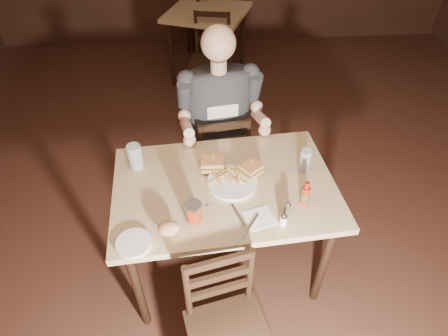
{
  "coord_description": "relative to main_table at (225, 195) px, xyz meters",
  "views": [
    {
      "loc": [
        -0.35,
        -1.59,
        2.22
      ],
      "look_at": [
        -0.25,
        -0.09,
        0.85
      ],
      "focal_mm": 30.0,
      "sensor_mm": 36.0,
      "label": 1
    }
  ],
  "objects": [
    {
      "name": "sandwich_right",
      "position": [
        0.15,
        0.07,
        0.14
      ],
      "size": [
        0.14,
        0.14,
        0.1
      ],
      "primitive_type": null,
      "rotation": [
        0.0,
        0.0,
        0.65
      ],
      "color": "tan",
      "rests_on": "dinner_plate"
    },
    {
      "name": "fries_pile",
      "position": [
        0.03,
        0.05,
        0.11
      ],
      "size": [
        0.26,
        0.19,
        0.04
      ],
      "primitive_type": null,
      "rotation": [
        0.0,
        0.0,
        0.08
      ],
      "color": "#F5BE6A",
      "rests_on": "dinner_plate"
    },
    {
      "name": "salt_shaker",
      "position": [
        0.27,
        -0.29,
        0.11
      ],
      "size": [
        0.04,
        0.04,
        0.07
      ],
      "primitive_type": null,
      "rotation": [
        0.0,
        0.0,
        0.08
      ],
      "color": "white",
      "rests_on": "main_table"
    },
    {
      "name": "ketchup_dollop",
      "position": [
        0.12,
        0.05,
        0.1
      ],
      "size": [
        0.04,
        0.04,
        0.01
      ],
      "primitive_type": "ellipsoid",
      "rotation": [
        0.0,
        0.0,
        0.08
      ],
      "color": "maroon",
      "rests_on": "dinner_plate"
    },
    {
      "name": "bread_roll",
      "position": [
        -0.29,
        -0.31,
        0.12
      ],
      "size": [
        0.11,
        0.09,
        0.06
      ],
      "primitive_type": "ellipsoid",
      "rotation": [
        0.0,
        0.0,
        0.08
      ],
      "color": "tan",
      "rests_on": "side_plate"
    },
    {
      "name": "diner",
      "position": [
        0.01,
        0.6,
        0.23
      ],
      "size": [
        0.61,
        0.52,
        0.96
      ],
      "primitive_type": null,
      "rotation": [
        0.0,
        0.0,
        0.15
      ],
      "color": "#333438",
      "rests_on": "chair_far"
    },
    {
      "name": "syrup_dispenser",
      "position": [
        -0.17,
        -0.23,
        0.14
      ],
      "size": [
        0.09,
        0.09,
        0.11
      ],
      "primitive_type": null,
      "rotation": [
        0.0,
        0.0,
        0.08
      ],
      "color": "maroon",
      "rests_on": "main_table"
    },
    {
      "name": "side_plate",
      "position": [
        -0.45,
        -0.36,
        0.09
      ],
      "size": [
        0.18,
        0.18,
        0.01
      ],
      "primitive_type": "cylinder",
      "rotation": [
        0.0,
        0.0,
        0.08
      ],
      "color": "white",
      "rests_on": "main_table"
    },
    {
      "name": "fork",
      "position": [
        0.11,
        -0.3,
        0.09
      ],
      "size": [
        0.1,
        0.15,
        0.01
      ],
      "primitive_type": "cube",
      "rotation": [
        0.0,
        0.0,
        -0.57
      ],
      "color": "silver",
      "rests_on": "napkin"
    },
    {
      "name": "pepper_shaker",
      "position": [
        0.3,
        -0.22,
        0.11
      ],
      "size": [
        0.04,
        0.04,
        0.06
      ],
      "primitive_type": null,
      "rotation": [
        0.0,
        0.0,
        0.08
      ],
      "color": "#38332D",
      "rests_on": "main_table"
    },
    {
      "name": "knife",
      "position": [
        0.04,
        -0.2,
        0.09
      ],
      "size": [
        0.08,
        0.2,
        0.0
      ],
      "primitive_type": "cube",
      "rotation": [
        0.0,
        0.0,
        0.33
      ],
      "color": "silver",
      "rests_on": "napkin"
    },
    {
      "name": "glass_right",
      "position": [
        0.46,
        0.09,
        0.15
      ],
      "size": [
        0.07,
        0.07,
        0.14
      ],
      "primitive_type": "cylinder",
      "rotation": [
        0.0,
        0.0,
        0.08
      ],
      "color": "silver",
      "rests_on": "main_table"
    },
    {
      "name": "chair_far",
      "position": [
        0.01,
        0.65,
        -0.27
      ],
      "size": [
        0.45,
        0.48,
        0.85
      ],
      "primitive_type": null,
      "rotation": [
        0.0,
        0.0,
        3.29
      ],
      "color": "black",
      "rests_on": "ground"
    },
    {
      "name": "sandwich_left",
      "position": [
        -0.06,
        0.13,
        0.15
      ],
      "size": [
        0.13,
        0.11,
        0.11
      ],
      "primitive_type": null,
      "rotation": [
        0.0,
        0.0,
        -0.05
      ],
      "color": "tan",
      "rests_on": "dinner_plate"
    },
    {
      "name": "bg_chair_far",
      "position": [
        0.0,
        3.19,
        -0.19
      ],
      "size": [
        0.61,
        0.64,
        0.99
      ],
      "primitive_type": null,
      "rotation": [
        0.0,
        0.0,
        3.52
      ],
      "color": "black",
      "rests_on": "ground"
    },
    {
      "name": "bg_table",
      "position": [
        0.0,
        2.64,
        -0.01
      ],
      "size": [
        1.03,
        1.03,
        0.77
      ],
      "rotation": [
        0.0,
        0.0,
        -0.37
      ],
      "color": "tan",
      "rests_on": "ground"
    },
    {
      "name": "hot_sauce",
      "position": [
        0.4,
        -0.15,
        0.15
      ],
      "size": [
        0.05,
        0.05,
        0.14
      ],
      "primitive_type": null,
      "rotation": [
        0.0,
        0.0,
        0.08
      ],
      "color": "maroon",
      "rests_on": "main_table"
    },
    {
      "name": "bg_chair_near",
      "position": [
        0.0,
        2.09,
        -0.24
      ],
      "size": [
        0.49,
        0.52,
        0.89
      ],
      "primitive_type": null,
      "rotation": [
        0.0,
        0.0,
        -0.19
      ],
      "color": "black",
      "rests_on": "ground"
    },
    {
      "name": "napkin",
      "position": [
        0.16,
        -0.25,
        0.08
      ],
      "size": [
        0.18,
        0.17,
        0.0
      ],
      "primitive_type": "cube",
      "rotation": [
        0.0,
        0.0,
        0.29
      ],
      "color": "white",
      "rests_on": "main_table"
    },
    {
      "name": "main_table",
      "position": [
        0.0,
        0.0,
        0.0
      ],
      "size": [
        1.27,
        0.9,
        0.77
      ],
      "rotation": [
        0.0,
        0.0,
        0.08
      ],
      "color": "tan",
      "rests_on": "ground"
    },
    {
      "name": "glass_left",
      "position": [
        -0.49,
        0.19,
        0.16
      ],
      "size": [
        0.09,
        0.09,
        0.15
      ],
      "primitive_type": "cylinder",
      "rotation": [
        0.0,
        0.0,
        0.08
      ],
      "color": "silver",
      "rests_on": "main_table"
    },
    {
      "name": "dinner_plate",
      "position": [
        0.04,
        0.01,
        0.09
      ],
      "size": [
        0.29,
        0.29,
        0.02
      ],
      "primitive_type": "cylinder",
      "rotation": [
        0.0,
        0.0,
        0.08
      ],
      "color": "white",
      "rests_on": "main_table"
    },
    {
      "name": "room_shell",
      "position": [
        0.25,
        0.14,
        0.71
      ],
      "size": [
        7.0,
        7.0,
        7.0
      ],
      "color": "#321912",
      "rests_on": "ground"
    }
  ]
}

